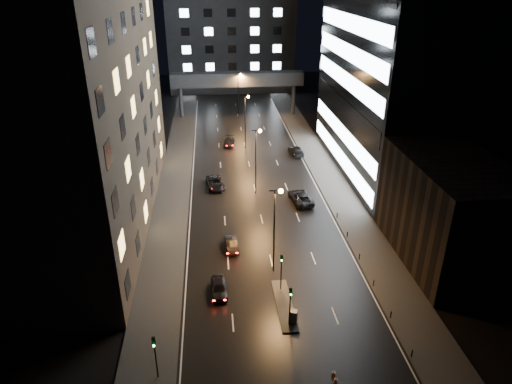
# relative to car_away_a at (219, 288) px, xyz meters

# --- Properties ---
(ground) EXTENTS (160.00, 160.00, 0.00)m
(ground) POSITION_rel_car_away_a_xyz_m (6.20, 35.37, -0.69)
(ground) COLOR black
(ground) RESTS_ON ground
(sidewalk_left) EXTENTS (5.00, 110.00, 0.15)m
(sidewalk_left) POSITION_rel_car_away_a_xyz_m (-6.30, 30.37, -0.61)
(sidewalk_left) COLOR #383533
(sidewalk_left) RESTS_ON ground
(sidewalk_right) EXTENTS (5.00, 110.00, 0.15)m
(sidewalk_right) POSITION_rel_car_away_a_xyz_m (18.70, 30.37, -0.61)
(sidewalk_right) COLOR #383533
(sidewalk_right) RESTS_ON ground
(building_left) EXTENTS (15.00, 48.00, 40.00)m
(building_left) POSITION_rel_car_away_a_xyz_m (-16.30, 19.37, 19.31)
(building_left) COLOR #2D2319
(building_left) RESTS_ON ground
(building_right_low) EXTENTS (10.00, 18.00, 12.00)m
(building_right_low) POSITION_rel_car_away_a_xyz_m (26.20, 4.37, 5.31)
(building_right_low) COLOR black
(building_right_low) RESTS_ON ground
(building_right_glass) EXTENTS (20.00, 36.00, 45.00)m
(building_right_glass) POSITION_rel_car_away_a_xyz_m (31.20, 31.37, 21.81)
(building_right_glass) COLOR black
(building_right_glass) RESTS_ON ground
(building_far) EXTENTS (34.00, 14.00, 25.00)m
(building_far) POSITION_rel_car_away_a_xyz_m (6.20, 93.37, 11.81)
(building_far) COLOR #333335
(building_far) RESTS_ON ground
(skybridge) EXTENTS (30.00, 3.00, 10.00)m
(skybridge) POSITION_rel_car_away_a_xyz_m (6.20, 65.37, 7.65)
(skybridge) COLOR #333335
(skybridge) RESTS_ON ground
(median_island) EXTENTS (1.60, 8.00, 0.15)m
(median_island) POSITION_rel_car_away_a_xyz_m (6.50, -2.63, -0.61)
(median_island) COLOR #383533
(median_island) RESTS_ON ground
(traffic_signal_near) EXTENTS (0.28, 0.34, 4.40)m
(traffic_signal_near) POSITION_rel_car_away_a_xyz_m (6.50, -0.14, 2.40)
(traffic_signal_near) COLOR black
(traffic_signal_near) RESTS_ON median_island
(traffic_signal_far) EXTENTS (0.28, 0.34, 4.40)m
(traffic_signal_far) POSITION_rel_car_away_a_xyz_m (6.50, -5.64, 2.40)
(traffic_signal_far) COLOR black
(traffic_signal_far) RESTS_ON median_island
(traffic_signal_corner) EXTENTS (0.28, 0.34, 4.40)m
(traffic_signal_corner) POSITION_rel_car_away_a_xyz_m (-5.30, -10.64, 2.25)
(traffic_signal_corner) COLOR black
(traffic_signal_corner) RESTS_ON ground
(bollard_row) EXTENTS (0.12, 25.12, 0.90)m
(bollard_row) POSITION_rel_car_away_a_xyz_m (16.40, 1.87, -0.24)
(bollard_row) COLOR black
(bollard_row) RESTS_ON ground
(streetlight_near) EXTENTS (1.45, 0.50, 10.15)m
(streetlight_near) POSITION_rel_car_away_a_xyz_m (6.36, 3.37, 5.81)
(streetlight_near) COLOR black
(streetlight_near) RESTS_ON ground
(streetlight_mid_a) EXTENTS (1.45, 0.50, 10.15)m
(streetlight_mid_a) POSITION_rel_car_away_a_xyz_m (6.36, 23.37, 5.81)
(streetlight_mid_a) COLOR black
(streetlight_mid_a) RESTS_ON ground
(streetlight_mid_b) EXTENTS (1.45, 0.50, 10.15)m
(streetlight_mid_b) POSITION_rel_car_away_a_xyz_m (6.36, 43.37, 5.81)
(streetlight_mid_b) COLOR black
(streetlight_mid_b) RESTS_ON ground
(streetlight_far) EXTENTS (1.45, 0.50, 10.15)m
(streetlight_far) POSITION_rel_car_away_a_xyz_m (6.36, 63.37, 5.81)
(streetlight_far) COLOR black
(streetlight_far) RESTS_ON ground
(car_away_a) EXTENTS (1.84, 4.12, 1.38)m
(car_away_a) POSITION_rel_car_away_a_xyz_m (0.00, 0.00, 0.00)
(car_away_a) COLOR black
(car_away_a) RESTS_ON ground
(car_away_b) EXTENTS (1.78, 4.06, 1.30)m
(car_away_b) POSITION_rel_car_away_a_xyz_m (1.74, 8.37, -0.04)
(car_away_b) COLOR black
(car_away_b) RESTS_ON ground
(car_away_c) EXTENTS (3.18, 5.66, 1.49)m
(car_away_c) POSITION_rel_car_away_a_xyz_m (0.16, 26.23, 0.06)
(car_away_c) COLOR black
(car_away_c) RESTS_ON ground
(car_away_d) EXTENTS (2.51, 4.91, 1.36)m
(car_away_d) POSITION_rel_car_away_a_xyz_m (3.18, 45.18, -0.01)
(car_away_d) COLOR black
(car_away_d) RESTS_ON ground
(car_toward_a) EXTENTS (3.36, 6.01, 1.59)m
(car_toward_a) POSITION_rel_car_away_a_xyz_m (12.41, 19.82, 0.10)
(car_toward_a) COLOR black
(car_toward_a) RESTS_ON ground
(car_toward_b) EXTENTS (2.55, 5.29, 1.49)m
(car_toward_b) POSITION_rel_car_away_a_xyz_m (15.20, 39.10, 0.05)
(car_toward_b) COLOR black
(car_toward_b) RESTS_ON ground
(utility_cabinet) EXTENTS (0.91, 0.81, 1.38)m
(utility_cabinet) POSITION_rel_car_away_a_xyz_m (6.90, -5.30, 0.15)
(utility_cabinet) COLOR #4B4B4D
(utility_cabinet) RESTS_ON median_island
(cone_a) EXTENTS (0.44, 0.44, 0.54)m
(cone_a) POSITION_rel_car_away_a_xyz_m (9.20, -12.53, -0.42)
(cone_a) COLOR #FF3C0D
(cone_a) RESTS_ON ground
(cone_b) EXTENTS (0.46, 0.46, 0.53)m
(cone_b) POSITION_rel_car_away_a_xyz_m (9.20, -11.80, -0.42)
(cone_b) COLOR orange
(cone_b) RESTS_ON ground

